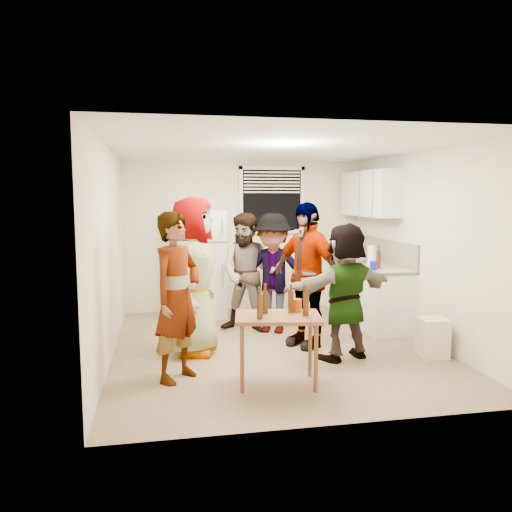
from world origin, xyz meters
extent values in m
cube|color=white|center=(-0.75, 1.88, 0.85)|extent=(0.70, 0.70, 1.70)
cube|color=white|center=(1.70, 1.15, 0.43)|extent=(0.60, 2.20, 0.86)
cube|color=#B8AC96|center=(1.70, 1.15, 0.88)|extent=(0.64, 2.22, 0.04)
cube|color=#B2AEA3|center=(1.99, 1.15, 1.08)|extent=(0.03, 2.20, 0.36)
cube|color=white|center=(1.83, 1.35, 1.95)|extent=(0.34, 1.60, 0.70)
cylinder|color=white|center=(1.68, 0.87, 0.90)|extent=(0.13, 0.13, 0.28)
cylinder|color=black|center=(1.75, 2.04, 0.90)|extent=(0.07, 0.07, 0.28)
cylinder|color=#47230C|center=(1.60, 0.47, 0.90)|extent=(0.06, 0.06, 0.24)
cylinder|color=#1519A9|center=(1.46, 0.32, 0.90)|extent=(0.10, 0.10, 0.13)
cube|color=tan|center=(1.92, 1.50, 0.97)|extent=(0.02, 0.16, 0.13)
cube|color=white|center=(1.77, -0.73, 0.25)|extent=(0.35, 0.35, 0.46)
cylinder|color=#47230C|center=(-0.10, -1.17, 0.72)|extent=(0.06, 0.06, 0.22)
cylinder|color=#BE3612|center=(-0.02, -1.12, 0.72)|extent=(0.10, 0.10, 0.13)
imported|color=gray|center=(-1.03, -0.07, 0.00)|extent=(2.10, 1.48, 0.61)
imported|color=#141933|center=(-1.24, -0.93, 0.00)|extent=(1.74, 1.64, 0.42)
imported|color=brown|center=(-0.21, 0.80, 0.00)|extent=(1.41, 1.87, 0.64)
imported|color=#39393E|center=(0.13, 0.69, 0.00)|extent=(1.72, 1.98, 0.62)
imported|color=black|center=(0.40, -0.03, 0.00)|extent=(2.13, 1.88, 0.45)
imported|color=#D3744A|center=(0.70, -0.60, 0.00)|extent=(1.91, 1.99, 0.47)
camera|label=1|loc=(-1.38, -6.04, 1.90)|focal=35.00mm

